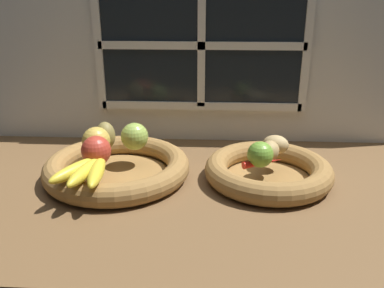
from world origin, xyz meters
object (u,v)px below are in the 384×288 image
Objects in this scene: apple_green_back at (135,136)px; pear_brown at (105,135)px; fruit_bowl_left at (117,168)px; apple_red_front at (96,151)px; chili_pepper at (263,162)px; apple_golden_left at (96,141)px; potato_back at (276,144)px; fruit_bowl_right at (268,171)px; lime_near at (260,154)px; banana_bunch_front at (87,170)px; potato_large at (270,151)px.

pear_brown reaches higher than apple_green_back.
apple_red_front reaches higher than fruit_bowl_left.
pear_brown is at bearing 143.23° from chili_pepper.
apple_golden_left is 1.07× the size of potato_back.
fruit_bowl_right is 8.15cm from lime_near.
fruit_bowl_right is 4.46× the size of apple_golden_left.
apple_green_back is 19.63cm from banana_bunch_front.
apple_red_front is 1.00× the size of apple_golden_left.
potato_back is 1.12× the size of potato_large.
lime_near is (-2.85, -4.28, 0.65)cm from potato_large.
fruit_bowl_right is at bearing 0.00° from potato_large.
potato_back is at bearing -1.39° from pear_brown.
apple_green_back is 36.20cm from potato_large.
chili_pepper is at bearing 11.34° from banana_bunch_front.
potato_large is (35.73, -5.68, -1.17)cm from apple_green_back.
potato_back is at bearing 40.81° from chili_pepper.
fruit_bowl_left is at bearing 72.27° from banana_bunch_front.
fruit_bowl_left is 38.04cm from chili_pepper.
lime_near is at bearing 11.05° from banana_bunch_front.
apple_red_front is 1.07× the size of potato_back.
banana_bunch_front is 48.83cm from potato_back.
potato_back is at bearing -1.24° from apple_green_back.
pear_brown is (-4.21, 5.97, 6.90)cm from fruit_bowl_left.
lime_near is (-2.85, -4.28, 6.32)cm from fruit_bowl_right.
pear_brown is at bearing 178.61° from potato_back.
pear_brown is 18.33cm from banana_bunch_front.
apple_red_front reaches higher than chili_pepper.
pear_brown reaches higher than apple_red_front.
fruit_bowl_right is 1.85× the size of banana_bunch_front.
potato_back is at bearing 12.25° from apple_red_front.
lime_near is (40.45, 0.75, -0.48)cm from apple_red_front.
lime_near is at bearing -123.69° from potato_large.
apple_golden_left is 1.15× the size of lime_near.
potato_back is 1.07× the size of lime_near.
apple_green_back is 0.42× the size of banana_bunch_front.
lime_near is (42.38, -6.10, -0.48)cm from apple_golden_left.
potato_large is (45.23, -1.82, -1.13)cm from apple_golden_left.
apple_red_front is 0.68× the size of chili_pepper.
pear_brown reaches higher than banana_bunch_front.
potato_large is (43.83, -5.97, -1.22)cm from pear_brown.
banana_bunch_front is at bearing -107.73° from fruit_bowl_left.
apple_green_back is 1.16× the size of lime_near.
apple_golden_left is 42.82cm from lime_near.
chili_pepper is at bearing -117.20° from fruit_bowl_right.
apple_red_front is 0.42× the size of banana_bunch_front.
chili_pepper is (-4.21, -8.75, -1.53)cm from potato_back.
fruit_bowl_left is at bearing 180.00° from potato_large.
chili_pepper is at bearing 1.57° from apple_red_front.
apple_golden_left reaches higher than fruit_bowl_right.
fruit_bowl_left is 5.18× the size of apple_golden_left.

